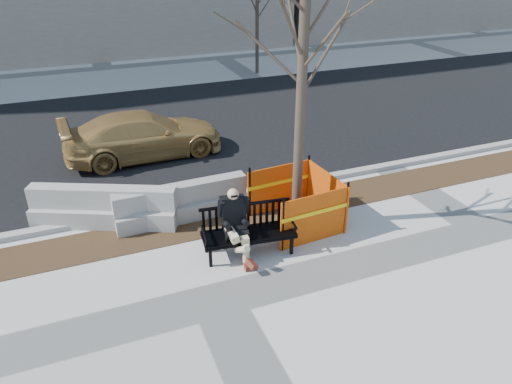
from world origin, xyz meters
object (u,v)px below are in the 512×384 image
at_px(bench, 249,253).
at_px(jersey_barrier_left, 107,224).
at_px(tree_fence, 295,224).
at_px(jersey_barrier_right, 183,218).
at_px(seated_man, 236,253).
at_px(sedan, 146,156).

bearing_deg(bench, jersey_barrier_left, 145.79).
relative_size(tree_fence, jersey_barrier_right, 2.03).
height_order(seated_man, jersey_barrier_right, seated_man).
distance_m(bench, jersey_barrier_right, 2.08).
bearing_deg(seated_man, jersey_barrier_left, 143.86).
height_order(sedan, jersey_barrier_right, sedan).
height_order(bench, jersey_barrier_right, bench).
distance_m(seated_man, sedan, 5.75).
bearing_deg(jersey_barrier_right, bench, -65.54).
xyz_separation_m(seated_man, sedan, (-0.80, 5.69, 0.00)).
distance_m(tree_fence, sedan, 5.67).
xyz_separation_m(tree_fence, jersey_barrier_right, (-2.31, 1.21, 0.00)).
height_order(tree_fence, sedan, tree_fence).
bearing_deg(jersey_barrier_right, tree_fence, -29.37).
bearing_deg(bench, jersey_barrier_right, 123.14).
height_order(jersey_barrier_left, jersey_barrier_right, jersey_barrier_left).
height_order(bench, jersey_barrier_left, bench).
bearing_deg(jersey_barrier_right, jersey_barrier_left, 164.83).
xyz_separation_m(tree_fence, sedan, (-2.45, 5.12, 0.00)).
relative_size(seated_man, jersey_barrier_right, 0.47).
bearing_deg(jersey_barrier_left, sedan, 90.97).
relative_size(bench, jersey_barrier_left, 0.59).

